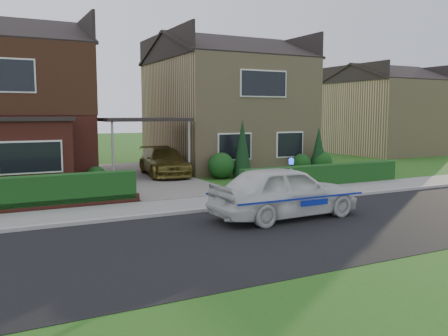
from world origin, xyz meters
TOP-DOWN VIEW (x-y plane):
  - ground at (0.00, 0.00)m, footprint 120.00×120.00m
  - road at (0.00, 0.00)m, footprint 60.00×6.00m
  - kerb at (0.00, 3.05)m, footprint 60.00×0.16m
  - sidewalk at (0.00, 4.10)m, footprint 60.00×2.00m
  - driveway at (0.00, 11.00)m, footprint 3.80×12.00m
  - house_right at (5.80, 13.99)m, footprint 7.50×8.06m
  - carport_link at (0.00, 10.95)m, footprint 3.80×3.00m
  - dwarf_wall at (-5.80, 5.30)m, footprint 7.70×0.25m
  - hedge_left at (-5.80, 5.45)m, footprint 7.50×0.55m
  - hedge_right at (5.80, 5.35)m, footprint 7.50×0.55m
  - shrub_left_mid at (-4.00, 9.30)m, footprint 1.32×1.32m
  - shrub_left_near at (-2.40, 9.60)m, footprint 0.84×0.84m
  - shrub_right_near at (3.20, 9.40)m, footprint 1.20×1.20m
  - shrub_right_mid at (7.80, 9.50)m, footprint 0.96×0.96m
  - shrub_right_far at (8.80, 9.20)m, footprint 1.08×1.08m
  - conifer_a at (4.20, 9.20)m, footprint 0.90×0.90m
  - conifer_b at (8.60, 9.20)m, footprint 0.90×0.90m
  - neighbour_right at (20.00, 16.00)m, footprint 6.50×7.00m
  - police_car at (1.14, 1.30)m, footprint 4.07×4.49m
  - driveway_car at (1.00, 10.93)m, footprint 2.30×4.54m
  - potted_plant_b at (-2.92, 6.31)m, footprint 0.51×0.50m
  - potted_plant_c at (-2.50, 8.51)m, footprint 0.44×0.44m

SIDE VIEW (x-z plane):
  - ground at x=0.00m, z-range 0.00..0.00m
  - road at x=0.00m, z-range -0.01..0.01m
  - hedge_left at x=-5.80m, z-range -0.45..0.45m
  - hedge_right at x=5.80m, z-range -0.40..0.40m
  - sidewalk at x=0.00m, z-range 0.00..0.10m
  - kerb at x=0.00m, z-range 0.00..0.12m
  - driveway at x=0.00m, z-range 0.00..0.12m
  - dwarf_wall at x=-5.80m, z-range 0.00..0.36m
  - potted_plant_c at x=-2.50m, z-range 0.00..0.68m
  - potted_plant_b at x=-2.92m, z-range 0.00..0.72m
  - shrub_left_near at x=-2.40m, z-range 0.00..0.84m
  - shrub_right_mid at x=7.80m, z-range 0.00..0.96m
  - shrub_right_far at x=8.80m, z-range 0.00..1.08m
  - shrub_right_near at x=3.20m, z-range 0.00..1.20m
  - shrub_left_mid at x=-4.00m, z-range 0.00..1.32m
  - driveway_car at x=1.00m, z-range 0.12..1.38m
  - police_car at x=1.14m, z-range -0.08..1.59m
  - conifer_b at x=8.60m, z-range 0.00..2.20m
  - conifer_a at x=4.20m, z-range 0.00..2.60m
  - neighbour_right at x=20.00m, z-range 0.00..5.20m
  - carport_link at x=0.00m, z-range 1.27..4.04m
  - house_right at x=5.80m, z-range 0.04..7.29m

